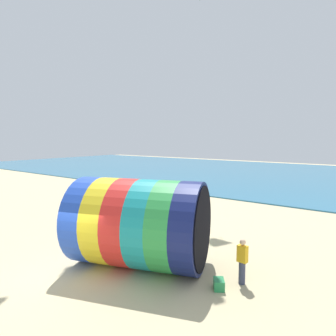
% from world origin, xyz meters
% --- Properties ---
extents(ground_plane, '(120.00, 120.00, 0.00)m').
position_xyz_m(ground_plane, '(0.00, 0.00, 0.00)').
color(ground_plane, '#CCBA8C').
extents(sea, '(120.00, 40.00, 0.10)m').
position_xyz_m(sea, '(0.00, 36.71, 0.05)').
color(sea, teal).
rests_on(sea, ground).
extents(giant_inflatable_tube, '(6.23, 5.20, 3.65)m').
position_xyz_m(giant_inflatable_tube, '(1.35, 2.04, 1.82)').
color(giant_inflatable_tube, blue).
rests_on(giant_inflatable_tube, ground).
extents(kite_handler, '(0.39, 0.27, 1.69)m').
position_xyz_m(kite_handler, '(5.42, 3.08, 0.86)').
color(kite_handler, '#383D56').
rests_on(kite_handler, ground).
extents(cooler_box, '(0.59, 0.63, 0.36)m').
position_xyz_m(cooler_box, '(4.93, 2.22, 0.18)').
color(cooler_box, '#268C4C').
rests_on(cooler_box, ground).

